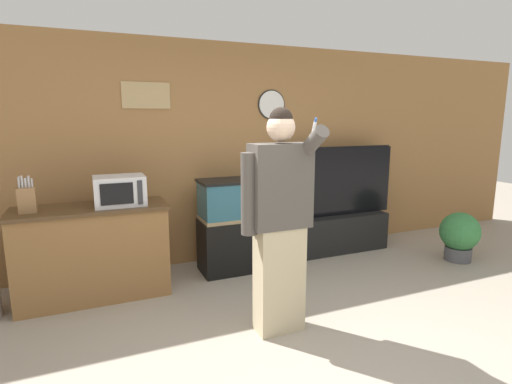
{
  "coord_description": "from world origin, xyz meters",
  "views": [
    {
      "loc": [
        -1.38,
        -2.06,
        1.74
      ],
      "look_at": [
        0.05,
        1.31,
        1.05
      ],
      "focal_mm": 28.0,
      "sensor_mm": 36.0,
      "label": 1
    }
  ],
  "objects_px": {
    "microwave": "(120,191)",
    "person_standing": "(279,219)",
    "knife_block": "(27,199)",
    "tv_on_stand": "(339,221)",
    "potted_plant": "(460,234)",
    "counter_island": "(94,252)",
    "aquarium_on_stand": "(236,225)"
  },
  "relations": [
    {
      "from": "aquarium_on_stand",
      "to": "person_standing",
      "type": "distance_m",
      "value": 1.46
    },
    {
      "from": "tv_on_stand",
      "to": "person_standing",
      "type": "relative_size",
      "value": 0.85
    },
    {
      "from": "microwave",
      "to": "tv_on_stand",
      "type": "distance_m",
      "value": 2.82
    },
    {
      "from": "counter_island",
      "to": "person_standing",
      "type": "bearing_deg",
      "value": -42.72
    },
    {
      "from": "potted_plant",
      "to": "tv_on_stand",
      "type": "bearing_deg",
      "value": 141.54
    },
    {
      "from": "knife_block",
      "to": "potted_plant",
      "type": "bearing_deg",
      "value": -7.34
    },
    {
      "from": "microwave",
      "to": "aquarium_on_stand",
      "type": "distance_m",
      "value": 1.36
    },
    {
      "from": "counter_island",
      "to": "potted_plant",
      "type": "height_order",
      "value": "counter_island"
    },
    {
      "from": "counter_island",
      "to": "knife_block",
      "type": "xyz_separation_m",
      "value": [
        -0.51,
        -0.05,
        0.57
      ]
    },
    {
      "from": "microwave",
      "to": "tv_on_stand",
      "type": "relative_size",
      "value": 0.3
    },
    {
      "from": "counter_island",
      "to": "aquarium_on_stand",
      "type": "distance_m",
      "value": 1.52
    },
    {
      "from": "person_standing",
      "to": "potted_plant",
      "type": "distance_m",
      "value": 2.9
    },
    {
      "from": "tv_on_stand",
      "to": "person_standing",
      "type": "xyz_separation_m",
      "value": [
        -1.63,
        -1.51,
        0.54
      ]
    },
    {
      "from": "counter_island",
      "to": "microwave",
      "type": "relative_size",
      "value": 3.01
    },
    {
      "from": "counter_island",
      "to": "knife_block",
      "type": "distance_m",
      "value": 0.77
    },
    {
      "from": "microwave",
      "to": "aquarium_on_stand",
      "type": "height_order",
      "value": "microwave"
    },
    {
      "from": "knife_block",
      "to": "tv_on_stand",
      "type": "height_order",
      "value": "tv_on_stand"
    },
    {
      "from": "microwave",
      "to": "potted_plant",
      "type": "height_order",
      "value": "microwave"
    },
    {
      "from": "counter_island",
      "to": "microwave",
      "type": "height_order",
      "value": "microwave"
    },
    {
      "from": "knife_block",
      "to": "tv_on_stand",
      "type": "distance_m",
      "value": 3.58
    },
    {
      "from": "microwave",
      "to": "potted_plant",
      "type": "distance_m",
      "value": 3.98
    },
    {
      "from": "knife_block",
      "to": "tv_on_stand",
      "type": "relative_size",
      "value": 0.22
    },
    {
      "from": "counter_island",
      "to": "tv_on_stand",
      "type": "xyz_separation_m",
      "value": [
        3.0,
        0.25,
        -0.05
      ]
    },
    {
      "from": "knife_block",
      "to": "potted_plant",
      "type": "relative_size",
      "value": 0.55
    },
    {
      "from": "tv_on_stand",
      "to": "potted_plant",
      "type": "distance_m",
      "value": 1.45
    },
    {
      "from": "microwave",
      "to": "person_standing",
      "type": "bearing_deg",
      "value": -48.18
    },
    {
      "from": "aquarium_on_stand",
      "to": "tv_on_stand",
      "type": "relative_size",
      "value": 0.69
    },
    {
      "from": "aquarium_on_stand",
      "to": "person_standing",
      "type": "relative_size",
      "value": 0.58
    },
    {
      "from": "tv_on_stand",
      "to": "counter_island",
      "type": "bearing_deg",
      "value": -175.24
    },
    {
      "from": "microwave",
      "to": "person_standing",
      "type": "distance_m",
      "value": 1.65
    },
    {
      "from": "tv_on_stand",
      "to": "potted_plant",
      "type": "relative_size",
      "value": 2.57
    },
    {
      "from": "counter_island",
      "to": "person_standing",
      "type": "relative_size",
      "value": 0.78
    }
  ]
}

